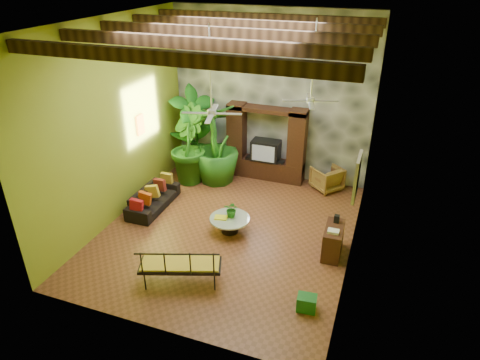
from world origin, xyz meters
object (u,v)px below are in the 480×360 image
at_px(coffee_table, 230,223).
at_px(sofa, 153,199).
at_px(tall_plant_a, 195,131).
at_px(tall_plant_b, 187,145).
at_px(side_console, 333,241).
at_px(green_bin, 307,303).
at_px(tall_plant_c, 216,144).
at_px(iron_bench, 179,265).
at_px(wicker_armchair, 327,178).
at_px(entertainment_center, 266,149).
at_px(ceiling_fan_back, 311,92).
at_px(ceiling_fan_front, 211,103).

bearing_deg(coffee_table, sofa, 170.79).
height_order(tall_plant_a, coffee_table, tall_plant_a).
xyz_separation_m(tall_plant_b, side_console, (4.77, -2.25, -0.81)).
bearing_deg(green_bin, tall_plant_c, 130.13).
xyz_separation_m(tall_plant_a, side_console, (4.82, -2.91, -1.02)).
xyz_separation_m(iron_bench, green_bin, (2.65, 0.20, -0.37)).
xyz_separation_m(wicker_armchair, tall_plant_c, (-3.27, -0.61, 0.87)).
height_order(sofa, tall_plant_c, tall_plant_c).
distance_m(tall_plant_c, coffee_table, 2.99).
relative_size(entertainment_center, tall_plant_c, 0.98).
bearing_deg(ceiling_fan_back, sofa, -167.43).
distance_m(coffee_table, side_console, 2.56).
bearing_deg(tall_plant_b, wicker_armchair, 11.87).
relative_size(tall_plant_a, coffee_table, 2.75).
bearing_deg(coffee_table, green_bin, -40.10).
xyz_separation_m(sofa, wicker_armchair, (4.28, 2.69, 0.08)).
bearing_deg(tall_plant_a, side_console, -31.10).
bearing_deg(sofa, ceiling_fan_front, -109.17).
bearing_deg(tall_plant_a, iron_bench, -68.56).
height_order(entertainment_center, wicker_armchair, entertainment_center).
relative_size(iron_bench, green_bin, 4.78).
distance_m(ceiling_fan_front, tall_plant_b, 3.91).
height_order(ceiling_fan_back, tall_plant_a, ceiling_fan_back).
xyz_separation_m(tall_plant_a, iron_bench, (1.99, -5.08, -0.85)).
xyz_separation_m(ceiling_fan_front, sofa, (-2.15, 0.72, -3.13)).
bearing_deg(sofa, iron_bench, -141.27).
bearing_deg(iron_bench, green_bin, -14.94).
bearing_deg(tall_plant_a, wicker_armchair, 2.76).
relative_size(entertainment_center, green_bin, 6.44).
distance_m(sofa, side_console, 4.98).
bearing_deg(entertainment_center, ceiling_fan_front, -93.24).
bearing_deg(entertainment_center, tall_plant_b, -155.35).
xyz_separation_m(tall_plant_a, tall_plant_c, (0.88, -0.41, -0.15)).
bearing_deg(tall_plant_c, side_console, -32.34).
bearing_deg(iron_bench, ceiling_fan_front, 70.09).
relative_size(ceiling_fan_front, side_console, 2.07).
bearing_deg(tall_plant_b, entertainment_center, 24.65).
bearing_deg(iron_bench, sofa, 110.13).
relative_size(tall_plant_c, coffee_table, 2.45).
bearing_deg(ceiling_fan_back, entertainment_center, 129.57).
bearing_deg(coffee_table, tall_plant_c, 119.37).
height_order(ceiling_fan_front, tall_plant_a, ceiling_fan_front).
bearing_deg(ceiling_fan_front, entertainment_center, 86.76).
relative_size(wicker_armchair, tall_plant_a, 0.28).
distance_m(ceiling_fan_front, green_bin, 4.49).
bearing_deg(tall_plant_c, entertainment_center, 29.01).
relative_size(tall_plant_a, iron_bench, 1.55).
relative_size(tall_plant_b, tall_plant_c, 0.96).
relative_size(entertainment_center, ceiling_fan_back, 1.29).
xyz_separation_m(sofa, tall_plant_b, (0.19, 1.83, 0.90)).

